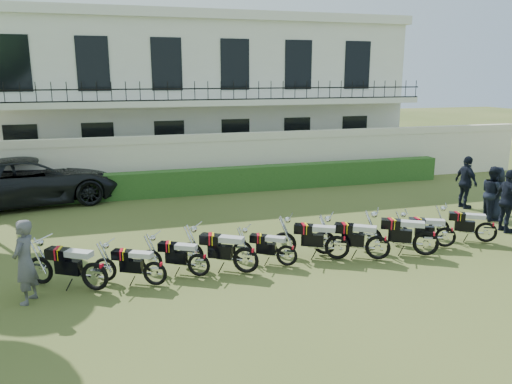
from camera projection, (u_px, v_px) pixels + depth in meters
ground at (273, 252)px, 13.49m from camera, size 100.00×100.00×0.00m
perimeter_wall at (212, 161)px, 20.69m from camera, size 30.00×0.35×2.30m
hedge at (241, 179)px, 20.37m from camera, size 18.00×0.60×1.00m
building at (188, 94)px, 25.66m from camera, size 20.40×9.60×7.40m
motorcycle_0 at (95, 270)px, 10.91m from camera, size 1.81×1.14×1.12m
motorcycle_1 at (155, 268)px, 11.20m from camera, size 1.63×0.92×0.97m
motorcycle_2 at (199, 259)px, 11.70m from camera, size 1.58×0.96×0.96m
motorcycle_3 at (246, 254)px, 11.87m from camera, size 1.79×1.15×1.11m
motorcycle_4 at (287, 250)px, 12.35m from camera, size 1.47×1.00×0.93m
motorcycle_5 at (337, 242)px, 12.77m from camera, size 1.81×1.06×1.09m
motorcycle_6 at (378, 242)px, 12.74m from camera, size 1.75×1.18×1.10m
motorcycle_7 at (426, 237)px, 13.01m from camera, size 1.85×1.19×1.15m
motorcycle_8 at (446, 232)px, 13.69m from camera, size 1.66×0.90×0.98m
motorcycle_9 at (487, 227)px, 14.08m from camera, size 1.62×1.07×1.01m
suv at (32, 181)px, 18.31m from camera, size 6.70×4.08×1.74m
inspector at (25, 262)px, 10.31m from camera, size 0.63×0.76×1.80m
officer_2 at (508, 201)px, 14.98m from camera, size 0.63×1.19×1.93m
officer_3 at (495, 193)px, 16.39m from camera, size 0.72×0.95×1.75m
officer_4 at (493, 193)px, 16.29m from camera, size 0.91×1.03×1.78m
officer_5 at (466, 182)px, 17.71m from camera, size 0.49×1.12×1.88m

